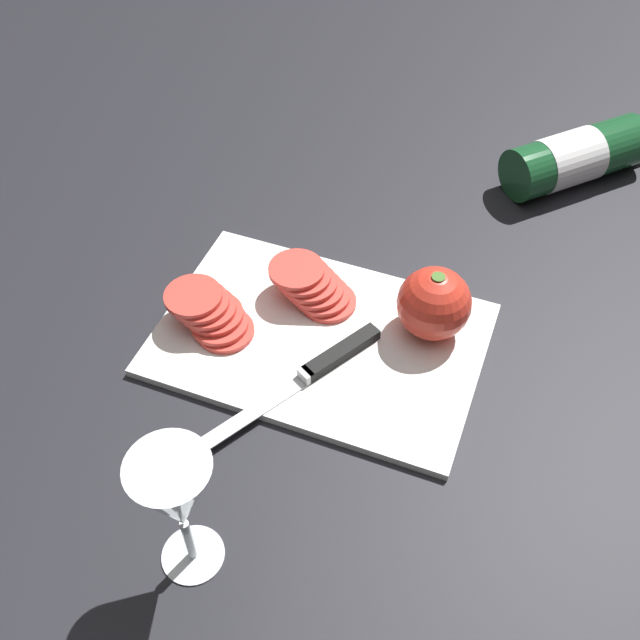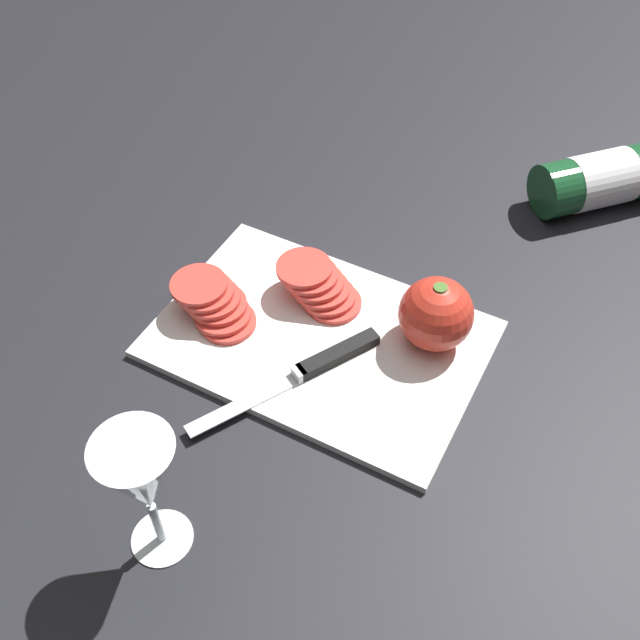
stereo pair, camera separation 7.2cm
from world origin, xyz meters
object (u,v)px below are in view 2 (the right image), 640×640
Objects in this scene: wine_bottle at (614,177)px; whole_tomato at (436,314)px; wine_glass at (142,482)px; knife at (322,363)px; tomato_slice_stack_far at (319,286)px; tomato_slice_stack_near at (214,303)px.

wine_bottle is 0.40m from whole_tomato.
knife is (-0.04, -0.26, -0.10)m from wine_glass.
tomato_slice_stack_far is (0.27, 0.38, -0.01)m from wine_bottle.
wine_glass is 0.28m from knife.
knife is 2.00× the size of tomato_slice_stack_near.
whole_tomato reaches higher than tomato_slice_stack_far.
wine_glass is 1.49× the size of tomato_slice_stack_near.
wine_bottle is 1.62× the size of wine_glass.
tomato_slice_stack_far is at bearing -138.91° from tomato_slice_stack_near.
tomato_slice_stack_near is (0.37, 0.47, -0.01)m from wine_bottle.
whole_tomato reaches higher than tomato_slice_stack_near.
wine_glass is 0.30m from tomato_slice_stack_near.
knife is at bearing -99.08° from wine_glass.
tomato_slice_stack_near and tomato_slice_stack_far have the same top height.
wine_bottle is 1.21× the size of knife.
wine_bottle is at bearing -107.46° from whole_tomato.
wine_bottle is at bearing -174.68° from knife.
wine_glass reaches higher than tomato_slice_stack_far.
whole_tomato reaches higher than knife.
whole_tomato is 0.40× the size of knife.
wine_bottle reaches higher than tomato_slice_stack_near.
tomato_slice_stack_near is at bearing 41.09° from tomato_slice_stack_far.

